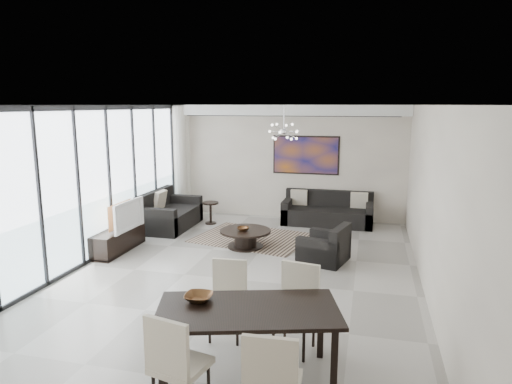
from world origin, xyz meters
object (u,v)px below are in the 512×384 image
(sofa_main, at_px, (328,213))
(television, at_px, (124,215))
(coffee_table, at_px, (245,237))
(tv_console, at_px, (118,240))
(dining_table, at_px, (248,316))

(sofa_main, height_order, television, television)
(coffee_table, distance_m, tv_console, 2.56)
(sofa_main, relative_size, dining_table, 1.04)
(tv_console, bearing_deg, dining_table, -44.17)
(television, bearing_deg, coffee_table, -67.29)
(coffee_table, distance_m, sofa_main, 2.74)
(coffee_table, bearing_deg, dining_table, -74.20)
(coffee_table, bearing_deg, sofa_main, 57.53)
(television, relative_size, dining_table, 0.48)
(sofa_main, xyz_separation_m, tv_console, (-3.89, -3.17, -0.04))
(tv_console, height_order, television, television)
(dining_table, bearing_deg, sofa_main, 88.13)
(sofa_main, xyz_separation_m, television, (-3.73, -3.16, 0.48))
(sofa_main, distance_m, tv_console, 5.01)
(coffee_table, relative_size, television, 1.03)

